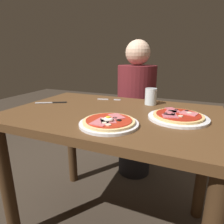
{
  "coord_description": "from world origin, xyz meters",
  "views": [
    {
      "loc": [
        0.39,
        -0.92,
        1.06
      ],
      "look_at": [
        0.04,
        -0.1,
        0.8
      ],
      "focal_mm": 31.05,
      "sensor_mm": 36.0,
      "label": 1
    }
  ],
  "objects": [
    {
      "name": "diner_person",
      "position": [
        -0.05,
        0.65,
        0.56
      ],
      "size": [
        0.32,
        0.32,
        1.18
      ],
      "rotation": [
        0.0,
        0.0,
        3.14
      ],
      "color": "black",
      "rests_on": "ground"
    },
    {
      "name": "water_glass_near",
      "position": [
        0.15,
        0.24,
        0.81
      ],
      "size": [
        0.07,
        0.07,
        0.1
      ],
      "color": "silver",
      "rests_on": "dining_table"
    },
    {
      "name": "dining_table",
      "position": [
        0.0,
        0.0,
        0.63
      ],
      "size": [
        1.12,
        0.74,
        0.77
      ],
      "color": "brown",
      "rests_on": "ground"
    },
    {
      "name": "pizza_across_left",
      "position": [
        0.34,
        0.01,
        0.78
      ],
      "size": [
        0.28,
        0.28,
        0.03
      ],
      "color": "white",
      "rests_on": "dining_table"
    },
    {
      "name": "knife",
      "position": [
        -0.42,
        0.04,
        0.77
      ],
      "size": [
        0.18,
        0.11,
        0.01
      ],
      "color": "silver",
      "rests_on": "dining_table"
    },
    {
      "name": "pizza_foreground",
      "position": [
        0.07,
        -0.19,
        0.78
      ],
      "size": [
        0.26,
        0.26,
        0.05
      ],
      "color": "white",
      "rests_on": "dining_table"
    },
    {
      "name": "fork",
      "position": [
        -0.15,
        0.26,
        0.77
      ],
      "size": [
        0.16,
        0.05,
        0.0
      ],
      "color": "silver",
      "rests_on": "dining_table"
    }
  ]
}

